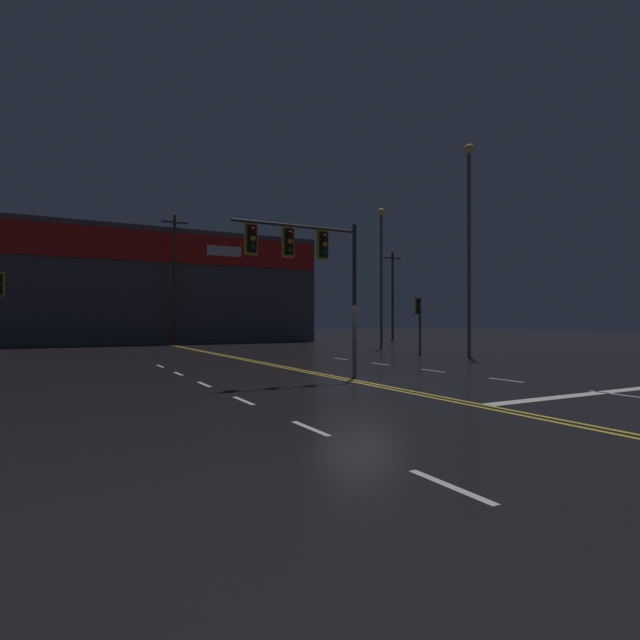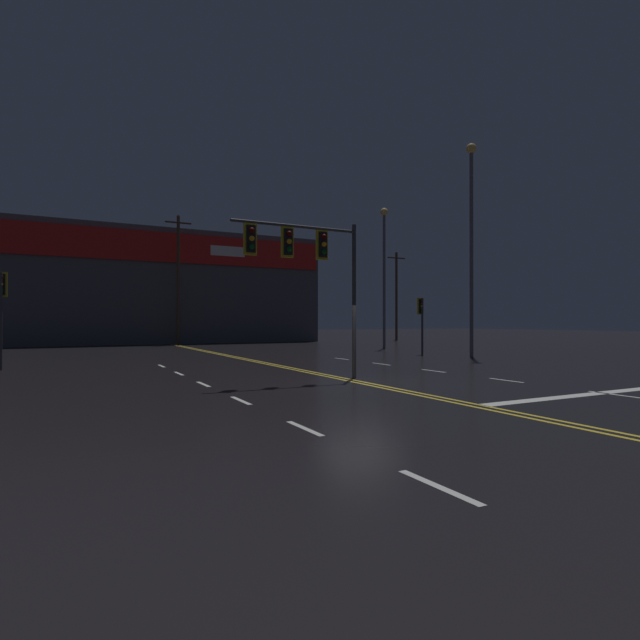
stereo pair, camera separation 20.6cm
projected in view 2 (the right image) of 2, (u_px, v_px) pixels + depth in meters
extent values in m
plane|color=black|center=(360.00, 382.00, 15.91)|extent=(200.00, 200.00, 0.00)
cube|color=gold|center=(356.00, 382.00, 15.84)|extent=(0.12, 60.00, 0.01)
cube|color=gold|center=(363.00, 382.00, 15.98)|extent=(0.12, 60.00, 0.01)
cube|color=silver|center=(438.00, 486.00, 5.82)|extent=(0.12, 1.40, 0.01)
cube|color=silver|center=(304.00, 428.00, 9.01)|extent=(0.12, 1.40, 0.01)
cube|color=silver|center=(241.00, 400.00, 12.20)|extent=(0.12, 1.40, 0.01)
cube|color=silver|center=(203.00, 384.00, 15.40)|extent=(0.12, 1.40, 0.01)
cube|color=silver|center=(179.00, 373.00, 18.59)|extent=(0.12, 1.40, 0.01)
cube|color=silver|center=(162.00, 366.00, 21.78)|extent=(0.12, 1.40, 0.01)
cube|color=silver|center=(614.00, 394.00, 13.22)|extent=(0.12, 1.40, 0.01)
cube|color=silver|center=(506.00, 380.00, 16.41)|extent=(0.12, 1.40, 0.01)
cube|color=silver|center=(433.00, 371.00, 19.61)|extent=(0.12, 1.40, 0.01)
cube|color=silver|center=(381.00, 364.00, 22.80)|extent=(0.12, 1.40, 0.01)
cube|color=silver|center=(342.00, 359.00, 25.99)|extent=(0.12, 1.40, 0.01)
cube|color=silver|center=(602.00, 393.00, 13.50)|extent=(8.74, 0.40, 0.01)
cylinder|color=#38383D|center=(354.00, 301.00, 17.18)|extent=(0.14, 0.14, 5.29)
cylinder|color=#38383D|center=(296.00, 226.00, 16.17)|extent=(4.40, 0.10, 0.10)
cube|color=black|center=(322.00, 245.00, 16.60)|extent=(0.28, 0.24, 0.84)
cube|color=gold|center=(322.00, 245.00, 16.60)|extent=(0.42, 0.08, 0.99)
sphere|color=#500705|center=(324.00, 237.00, 16.46)|extent=(0.17, 0.17, 0.17)
sphere|color=orange|center=(324.00, 244.00, 16.46)|extent=(0.17, 0.17, 0.17)
sphere|color=#084513|center=(324.00, 252.00, 16.46)|extent=(0.17, 0.17, 0.17)
cube|color=black|center=(287.00, 242.00, 16.02)|extent=(0.28, 0.24, 0.84)
cube|color=gold|center=(287.00, 242.00, 16.02)|extent=(0.42, 0.08, 0.99)
sphere|color=#500705|center=(289.00, 234.00, 15.88)|extent=(0.17, 0.17, 0.17)
sphere|color=orange|center=(289.00, 241.00, 15.88)|extent=(0.17, 0.17, 0.17)
sphere|color=#084513|center=(289.00, 249.00, 15.88)|extent=(0.17, 0.17, 0.17)
cube|color=black|center=(250.00, 239.00, 15.44)|extent=(0.28, 0.24, 0.84)
cube|color=gold|center=(250.00, 239.00, 15.44)|extent=(0.42, 0.08, 0.99)
sphere|color=#500705|center=(252.00, 230.00, 15.30)|extent=(0.17, 0.17, 0.17)
sphere|color=orange|center=(252.00, 238.00, 15.30)|extent=(0.17, 0.17, 0.17)
sphere|color=#084513|center=(252.00, 247.00, 15.30)|extent=(0.17, 0.17, 0.17)
cylinder|color=#38383D|center=(1.00, 321.00, 19.86)|extent=(0.13, 0.13, 3.91)
cube|color=black|center=(1.00, 284.00, 20.03)|extent=(0.28, 0.24, 0.84)
cube|color=gold|center=(1.00, 284.00, 20.03)|extent=(0.42, 0.08, 0.99)
sphere|color=#500705|center=(1.00, 278.00, 19.89)|extent=(0.17, 0.17, 0.17)
sphere|color=orange|center=(1.00, 284.00, 19.89)|extent=(0.17, 0.17, 0.17)
sphere|color=#084513|center=(1.00, 290.00, 19.89)|extent=(0.17, 0.17, 0.17)
cylinder|color=#38383D|center=(422.00, 326.00, 29.39)|extent=(0.13, 0.13, 3.34)
cube|color=black|center=(420.00, 306.00, 29.56)|extent=(0.28, 0.24, 0.84)
cube|color=gold|center=(420.00, 306.00, 29.56)|extent=(0.42, 0.08, 0.99)
sphere|color=#500705|center=(422.00, 302.00, 29.42)|extent=(0.17, 0.17, 0.17)
sphere|color=orange|center=(422.00, 306.00, 29.42)|extent=(0.17, 0.17, 0.17)
sphere|color=#084513|center=(422.00, 310.00, 29.42)|extent=(0.17, 0.17, 0.17)
cylinder|color=#59595E|center=(471.00, 254.00, 27.45)|extent=(0.20, 0.20, 11.33)
sphere|color=#F4C666|center=(471.00, 148.00, 27.47)|extent=(0.56, 0.56, 0.56)
cylinder|color=#59595E|center=(384.00, 281.00, 36.29)|extent=(0.20, 0.20, 9.79)
sphere|color=#F4C666|center=(384.00, 212.00, 36.31)|extent=(0.56, 0.56, 0.56)
cube|color=#4C4C51|center=(161.00, 289.00, 47.63)|extent=(28.74, 10.00, 10.15)
cube|color=red|center=(171.00, 248.00, 43.12)|extent=(28.17, 0.20, 2.54)
cube|color=white|center=(228.00, 251.00, 45.40)|extent=(3.20, 0.16, 0.90)
cylinder|color=#4C3828|center=(178.00, 280.00, 42.35)|extent=(0.26, 0.26, 10.98)
cube|color=#4C3828|center=(178.00, 223.00, 42.37)|extent=(2.20, 0.12, 0.12)
cylinder|color=#4C3828|center=(396.00, 296.00, 52.86)|extent=(0.26, 0.26, 9.32)
cube|color=#4C3828|center=(396.00, 258.00, 52.88)|extent=(2.20, 0.12, 0.12)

